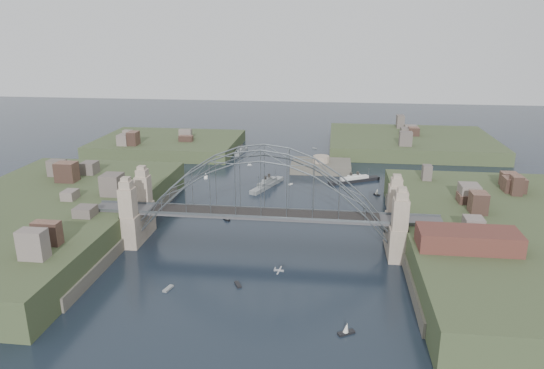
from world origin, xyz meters
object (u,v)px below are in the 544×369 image
Objects in this scene: naval_cruiser_far at (241,151)px; fort_island at (321,171)px; bridge at (263,198)px; wharf_shed at (468,239)px; naval_cruiser_near at (267,185)px; ocean_liner at (354,180)px.

fort_island is at bearing -33.85° from naval_cruiser_far.
bridge is at bearing -99.73° from fort_island.
wharf_shed reaches higher than naval_cruiser_near.
bridge is at bearing 162.35° from wharf_shed.
wharf_shed is 1.06× the size of naval_cruiser_near.
ocean_liner is (29.03, 9.59, -0.16)m from naval_cruiser_near.
fort_island is 18.29m from ocean_liner.
fort_island reaches higher than naval_cruiser_near.
fort_island is 29.10m from naval_cruiser_near.
fort_island is 1.59× the size of naval_cruiser_far.
bridge is 4.68× the size of ocean_liner.
wharf_shed is 78.52m from naval_cruiser_near.
fort_island is at bearing 130.53° from ocean_liner.
bridge reaches higher than fort_island.
naval_cruiser_far is (-34.43, 23.09, 1.06)m from fort_island.
bridge is at bearing -113.03° from ocean_liner.
naval_cruiser_near reaches higher than ocean_liner.
fort_island is 41.47m from naval_cruiser_far.
naval_cruiser_far is (-66.43, 107.09, -9.28)m from wharf_shed.
naval_cruiser_far is 59.24m from ocean_liner.
wharf_shed is at bearing -17.65° from bridge.
naval_cruiser_near is at bearing -69.66° from naval_cruiser_far.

